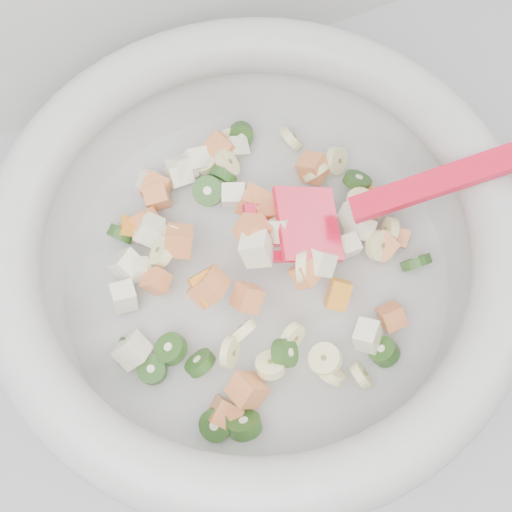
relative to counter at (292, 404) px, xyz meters
name	(u,v)px	position (x,y,z in m)	size (l,w,h in m)	color
counter	(292,404)	(0.00, 0.00, 0.00)	(2.00, 0.60, 0.90)	#98989D
mixing_bowl	(256,248)	(-0.04, 0.04, 0.51)	(0.48, 0.42, 0.16)	#BCBBB9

